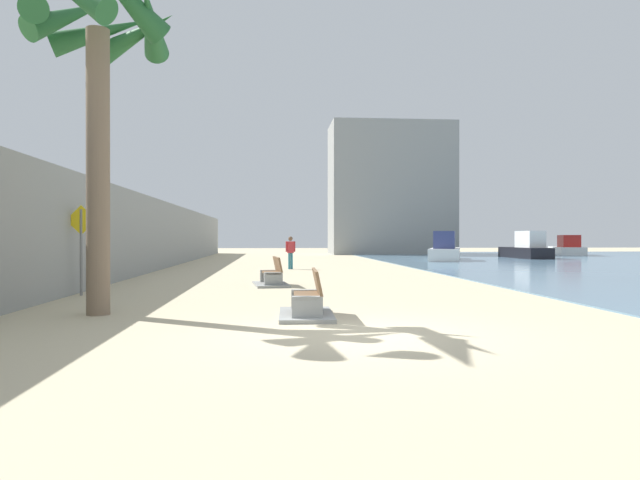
% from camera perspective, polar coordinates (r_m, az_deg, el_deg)
% --- Properties ---
extents(ground_plane, '(120.00, 120.00, 0.00)m').
position_cam_1_polar(ground_plane, '(27.64, -1.82, -3.15)').
color(ground_plane, '#C6B793').
extents(seawall, '(0.80, 64.00, 3.56)m').
position_cam_1_polar(seawall, '(28.21, -17.22, 0.52)').
color(seawall, gray).
rests_on(seawall, ground).
extents(palm_tree, '(3.36, 3.40, 7.48)m').
position_cam_1_polar(palm_tree, '(13.59, -21.37, 17.48)').
color(palm_tree, '#7A6651').
rests_on(palm_tree, ground).
extents(bench_near, '(1.16, 2.13, 0.98)m').
position_cam_1_polar(bench_near, '(11.79, -1.27, -6.59)').
color(bench_near, gray).
rests_on(bench_near, ground).
extents(bench_far, '(1.33, 2.21, 0.98)m').
position_cam_1_polar(bench_far, '(19.38, -4.88, -3.90)').
color(bench_far, gray).
rests_on(bench_far, ground).
extents(person_walking, '(0.51, 0.27, 1.70)m').
position_cam_1_polar(person_walking, '(29.32, -2.99, -1.02)').
color(person_walking, teal).
rests_on(person_walking, ground).
extents(boat_far_right, '(4.26, 7.58, 1.83)m').
position_cam_1_polar(boat_far_right, '(57.94, 23.61, -0.70)').
color(boat_far_right, white).
rests_on(boat_far_right, water_bay).
extents(boat_mid_bay, '(4.48, 8.14, 2.04)m').
position_cam_1_polar(boat_mid_bay, '(41.32, 12.46, -0.96)').
color(boat_mid_bay, white).
rests_on(boat_mid_bay, water_bay).
extents(boat_outer, '(1.91, 5.87, 2.10)m').
position_cam_1_polar(boat_outer, '(46.83, 20.06, -0.80)').
color(boat_outer, black).
rests_on(boat_outer, water_bay).
extents(pedestrian_sign, '(0.85, 0.08, 2.56)m').
position_cam_1_polar(pedestrian_sign, '(17.35, -22.89, 0.08)').
color(pedestrian_sign, slate).
rests_on(pedestrian_sign, ground).
extents(harbor_building, '(12.00, 6.00, 12.86)m').
position_cam_1_polar(harbor_building, '(56.97, 7.12, 5.07)').
color(harbor_building, gray).
rests_on(harbor_building, ground).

